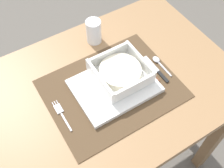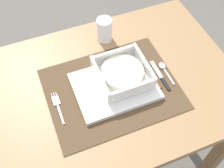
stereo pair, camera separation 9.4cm
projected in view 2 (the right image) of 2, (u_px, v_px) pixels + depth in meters
The scene contains 10 objects.
ground_plane at pixel (112, 158), 1.59m from camera, with size 6.00×6.00×0.00m, color #59544C.
dining_table at pixel (112, 101), 1.08m from camera, with size 0.91×0.65×0.74m.
placemat at pixel (112, 89), 0.97m from camera, with size 0.45×0.35×0.00m, color #4C3823.
serving_plate at pixel (115, 86), 0.96m from camera, with size 0.28×0.21×0.02m, color white.
porridge_bowl at pixel (123, 74), 0.96m from camera, with size 0.18×0.18×0.06m.
fork at pixel (58, 105), 0.93m from camera, with size 0.02×0.13×0.00m.
spoon at pixel (163, 68), 1.02m from camera, with size 0.02×0.11×0.01m.
butter_knife at pixel (161, 77), 0.99m from camera, with size 0.01×0.14×0.01m.
bread_knife at pixel (153, 76), 0.99m from camera, with size 0.01×0.13×0.01m.
drinking_glass at pixel (105, 31), 1.08m from camera, with size 0.06×0.06×0.10m.
Camera 2 is at (-0.21, -0.53, 1.54)m, focal length 44.39 mm.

